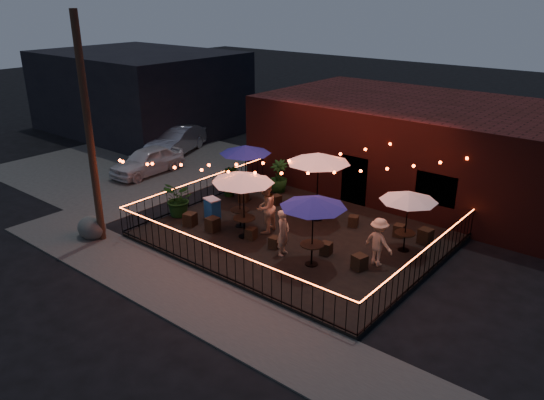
{
  "coord_description": "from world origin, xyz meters",
  "views": [
    {
      "loc": [
        10.56,
        -12.24,
        8.44
      ],
      "look_at": [
        -1.4,
        2.33,
        1.06
      ],
      "focal_mm": 35.0,
      "sensor_mm": 36.0,
      "label": 1
    }
  ],
  "objects_px": {
    "cafe_table_2": "(243,179)",
    "boulder": "(92,228)",
    "cafe_table_1": "(245,150)",
    "cafe_table_5": "(409,197)",
    "cafe_table_0": "(239,176)",
    "cafe_table_4": "(313,203)",
    "cooler": "(212,208)",
    "cafe_table_3": "(318,159)",
    "utility_pole": "(89,133)"
  },
  "relations": [
    {
      "from": "cafe_table_3",
      "to": "cooler",
      "type": "bearing_deg",
      "value": -141.4
    },
    {
      "from": "cafe_table_2",
      "to": "boulder",
      "type": "xyz_separation_m",
      "value": [
        -4.5,
        -3.38,
        -1.98
      ]
    },
    {
      "from": "cafe_table_3",
      "to": "cooler",
      "type": "distance_m",
      "value": 4.57
    },
    {
      "from": "cafe_table_1",
      "to": "boulder",
      "type": "height_order",
      "value": "cafe_table_1"
    },
    {
      "from": "cafe_table_2",
      "to": "cafe_table_4",
      "type": "height_order",
      "value": "cafe_table_2"
    },
    {
      "from": "utility_pole",
      "to": "cooler",
      "type": "distance_m",
      "value": 5.42
    },
    {
      "from": "cafe_table_4",
      "to": "cafe_table_5",
      "type": "height_order",
      "value": "cafe_table_4"
    },
    {
      "from": "cafe_table_1",
      "to": "cafe_table_2",
      "type": "height_order",
      "value": "cafe_table_2"
    },
    {
      "from": "utility_pole",
      "to": "cafe_table_4",
      "type": "distance_m",
      "value": 8.0
    },
    {
      "from": "cafe_table_2",
      "to": "cooler",
      "type": "distance_m",
      "value": 2.8
    },
    {
      "from": "utility_pole",
      "to": "cafe_table_2",
      "type": "xyz_separation_m",
      "value": [
        4.07,
        3.25,
        -1.62
      ]
    },
    {
      "from": "cafe_table_4",
      "to": "boulder",
      "type": "relative_size",
      "value": 2.72
    },
    {
      "from": "cafe_table_4",
      "to": "boulder",
      "type": "height_order",
      "value": "cafe_table_4"
    },
    {
      "from": "cafe_table_2",
      "to": "cafe_table_5",
      "type": "xyz_separation_m",
      "value": [
        4.98,
        2.69,
        -0.27
      ]
    },
    {
      "from": "utility_pole",
      "to": "cafe_table_3",
      "type": "distance_m",
      "value": 8.23
    },
    {
      "from": "cafe_table_2",
      "to": "cafe_table_3",
      "type": "relative_size",
      "value": 0.77
    },
    {
      "from": "cooler",
      "to": "boulder",
      "type": "distance_m",
      "value": 4.53
    },
    {
      "from": "cafe_table_4",
      "to": "cafe_table_5",
      "type": "distance_m",
      "value": 3.42
    },
    {
      "from": "cafe_table_2",
      "to": "cafe_table_4",
      "type": "bearing_deg",
      "value": -3.26
    },
    {
      "from": "cafe_table_0",
      "to": "cafe_table_2",
      "type": "relative_size",
      "value": 0.9
    },
    {
      "from": "utility_pole",
      "to": "cafe_table_5",
      "type": "bearing_deg",
      "value": 33.26
    },
    {
      "from": "cafe_table_1",
      "to": "cafe_table_3",
      "type": "bearing_deg",
      "value": 2.56
    },
    {
      "from": "cafe_table_0",
      "to": "cafe_table_1",
      "type": "height_order",
      "value": "cafe_table_1"
    },
    {
      "from": "cafe_table_2",
      "to": "cafe_table_1",
      "type": "bearing_deg",
      "value": 131.02
    },
    {
      "from": "cafe_table_4",
      "to": "cooler",
      "type": "height_order",
      "value": "cafe_table_4"
    },
    {
      "from": "cafe_table_5",
      "to": "boulder",
      "type": "distance_m",
      "value": 11.39
    },
    {
      "from": "cafe_table_2",
      "to": "cafe_table_5",
      "type": "relative_size",
      "value": 0.95
    },
    {
      "from": "utility_pole",
      "to": "cafe_table_1",
      "type": "relative_size",
      "value": 3.32
    },
    {
      "from": "cafe_table_1",
      "to": "cooler",
      "type": "distance_m",
      "value": 3.0
    },
    {
      "from": "cafe_table_1",
      "to": "cafe_table_4",
      "type": "xyz_separation_m",
      "value": [
        5.59,
        -3.02,
        -0.02
      ]
    },
    {
      "from": "cafe_table_0",
      "to": "cooler",
      "type": "bearing_deg",
      "value": -173.63
    },
    {
      "from": "cafe_table_2",
      "to": "cafe_table_4",
      "type": "relative_size",
      "value": 0.89
    },
    {
      "from": "cooler",
      "to": "cafe_table_3",
      "type": "bearing_deg",
      "value": 52.39
    },
    {
      "from": "cafe_table_0",
      "to": "cooler",
      "type": "xyz_separation_m",
      "value": [
        -1.34,
        -0.15,
        -1.58
      ]
    },
    {
      "from": "cafe_table_5",
      "to": "boulder",
      "type": "bearing_deg",
      "value": -147.38
    },
    {
      "from": "cafe_table_5",
      "to": "utility_pole",
      "type": "bearing_deg",
      "value": -146.74
    },
    {
      "from": "cafe_table_3",
      "to": "cooler",
      "type": "xyz_separation_m",
      "value": [
        -3.19,
        -2.55,
        -2.05
      ]
    },
    {
      "from": "cafe_table_0",
      "to": "cafe_table_2",
      "type": "bearing_deg",
      "value": -38.6
    },
    {
      "from": "cooler",
      "to": "boulder",
      "type": "xyz_separation_m",
      "value": [
        -2.4,
        -3.83,
        -0.18
      ]
    },
    {
      "from": "cafe_table_2",
      "to": "cooler",
      "type": "relative_size",
      "value": 2.92
    },
    {
      "from": "cafe_table_4",
      "to": "cafe_table_0",
      "type": "bearing_deg",
      "value": 168.63
    },
    {
      "from": "cafe_table_5",
      "to": "cooler",
      "type": "xyz_separation_m",
      "value": [
        -7.08,
        -2.23,
        -1.54
      ]
    },
    {
      "from": "utility_pole",
      "to": "cooler",
      "type": "height_order",
      "value": "utility_pole"
    },
    {
      "from": "cafe_table_1",
      "to": "boulder",
      "type": "distance_m",
      "value": 6.83
    },
    {
      "from": "cafe_table_5",
      "to": "cafe_table_3",
      "type": "bearing_deg",
      "value": 175.35
    },
    {
      "from": "cafe_table_4",
      "to": "cafe_table_2",
      "type": "bearing_deg",
      "value": 176.74
    },
    {
      "from": "cafe_table_4",
      "to": "cafe_table_5",
      "type": "xyz_separation_m",
      "value": [
        1.86,
        2.86,
        -0.21
      ]
    },
    {
      "from": "utility_pole",
      "to": "boulder",
      "type": "bearing_deg",
      "value": -163.32
    },
    {
      "from": "cooler",
      "to": "boulder",
      "type": "relative_size",
      "value": 0.83
    },
    {
      "from": "cafe_table_1",
      "to": "cafe_table_4",
      "type": "distance_m",
      "value": 6.36
    }
  ]
}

